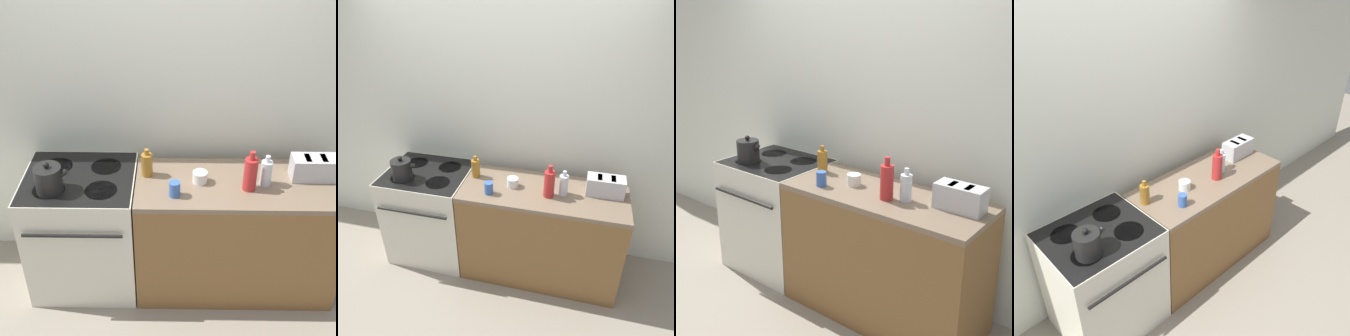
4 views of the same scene
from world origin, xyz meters
TOP-DOWN VIEW (x-y plane):
  - ground_plane at (0.00, 0.00)m, footprint 12.00×12.00m
  - wall_back at (0.00, 0.72)m, footprint 8.00×0.05m
  - stove at (-0.59, 0.33)m, footprint 0.76×0.70m
  - counter_block at (0.50, 0.29)m, footprint 1.40×0.59m
  - kettle at (-0.74, 0.19)m, footprint 0.22×0.18m
  - toaster at (0.99, 0.36)m, footprint 0.30×0.15m
  - bottle_clear at (0.66, 0.28)m, footprint 0.08×0.08m
  - bottle_red at (0.55, 0.23)m, footprint 0.09×0.09m
  - bottle_amber at (-0.13, 0.37)m, footprint 0.08×0.08m
  - cup_blue at (0.06, 0.14)m, footprint 0.07×0.07m
  - cup_white at (0.23, 0.30)m, footprint 0.10×0.10m

SIDE VIEW (x-z plane):
  - ground_plane at x=0.00m, z-range 0.00..0.00m
  - counter_block at x=0.50m, z-range 0.00..0.93m
  - stove at x=-0.59m, z-range 0.01..0.94m
  - cup_white at x=0.23m, z-range 0.93..1.00m
  - cup_blue at x=0.06m, z-range 0.93..1.03m
  - toaster at x=0.99m, z-range 0.93..1.09m
  - bottle_amber at x=-0.13m, z-range 0.91..1.11m
  - kettle at x=-0.74m, z-range 0.91..1.13m
  - bottle_clear at x=0.66m, z-range 0.91..1.13m
  - bottle_red at x=0.55m, z-range 0.90..1.19m
  - wall_back at x=0.00m, z-range 0.00..2.60m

